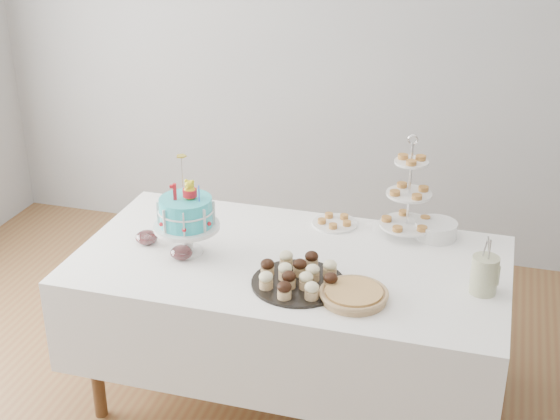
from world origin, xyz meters
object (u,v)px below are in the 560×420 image
(tiered_stand, at_px, (409,194))
(plate_stack, at_px, (436,230))
(table, at_px, (290,302))
(jam_bowl_a, at_px, (181,253))
(pastry_plate, at_px, (335,222))
(pie, at_px, (354,294))
(cupcake_tray, at_px, (298,275))
(jam_bowl_b, at_px, (147,238))
(utensil_pitcher, at_px, (485,273))
(birthday_cake, at_px, (187,228))

(tiered_stand, bearing_deg, plate_stack, 6.43)
(table, distance_m, jam_bowl_a, 0.55)
(pastry_plate, bearing_deg, pie, -71.16)
(pastry_plate, relative_size, jam_bowl_a, 2.19)
(table, distance_m, cupcake_tray, 0.36)
(table, bearing_deg, jam_bowl_b, -176.52)
(utensil_pitcher, bearing_deg, jam_bowl_b, -163.26)
(table, distance_m, birthday_cake, 0.58)
(cupcake_tray, xyz_separation_m, tiered_stand, (0.37, 0.59, 0.17))
(tiered_stand, bearing_deg, jam_bowl_b, -159.56)
(cupcake_tray, bearing_deg, utensil_pitcher, 11.45)
(table, bearing_deg, tiered_stand, 39.69)
(utensil_pitcher, bearing_deg, tiered_stand, 147.77)
(pie, xyz_separation_m, jam_bowl_b, (-1.02, 0.23, 0.00))
(pie, bearing_deg, jam_bowl_b, 167.47)
(pie, bearing_deg, table, 141.90)
(cupcake_tray, height_order, jam_bowl_b, cupcake_tray)
(birthday_cake, height_order, tiered_stand, tiered_stand)
(tiered_stand, relative_size, jam_bowl_a, 4.97)
(table, xyz_separation_m, utensil_pitcher, (0.84, -0.06, 0.32))
(tiered_stand, xyz_separation_m, jam_bowl_a, (-0.93, -0.52, -0.18))
(jam_bowl_b, bearing_deg, jam_bowl_a, -23.31)
(birthday_cake, xyz_separation_m, tiered_stand, (0.92, 0.46, 0.09))
(cupcake_tray, distance_m, plate_stack, 0.79)
(tiered_stand, height_order, jam_bowl_a, tiered_stand)
(table, distance_m, pastry_plate, 0.48)
(plate_stack, relative_size, utensil_pitcher, 0.79)
(cupcake_tray, relative_size, pie, 1.40)
(cupcake_tray, height_order, plate_stack, cupcake_tray)
(plate_stack, xyz_separation_m, pastry_plate, (-0.49, 0.00, -0.02))
(cupcake_tray, relative_size, utensil_pitcher, 1.60)
(cupcake_tray, distance_m, jam_bowl_a, 0.57)
(birthday_cake, xyz_separation_m, jam_bowl_a, (-0.01, -0.06, -0.10))
(utensil_pitcher, bearing_deg, table, -166.60)
(plate_stack, bearing_deg, jam_bowl_b, -160.97)
(jam_bowl_a, xyz_separation_m, jam_bowl_b, (-0.21, 0.09, 0.00))
(jam_bowl_a, distance_m, utensil_pitcher, 1.31)
(birthday_cake, bearing_deg, table, -8.99)
(birthday_cake, bearing_deg, tiered_stand, 8.31)
(table, height_order, tiered_stand, tiered_stand)
(pie, bearing_deg, cupcake_tray, 166.64)
(table, relative_size, jam_bowl_a, 18.97)
(pie, height_order, plate_stack, plate_stack)
(cupcake_tray, xyz_separation_m, jam_bowl_b, (-0.77, 0.17, -0.02))
(cupcake_tray, height_order, tiered_stand, tiered_stand)
(pastry_plate, bearing_deg, plate_stack, 0.00)
(jam_bowl_b, relative_size, utensil_pitcher, 0.42)
(birthday_cake, xyz_separation_m, pie, (0.80, -0.19, -0.10))
(tiered_stand, bearing_deg, cupcake_tray, -121.84)
(table, xyz_separation_m, tiered_stand, (0.46, 0.38, 0.44))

